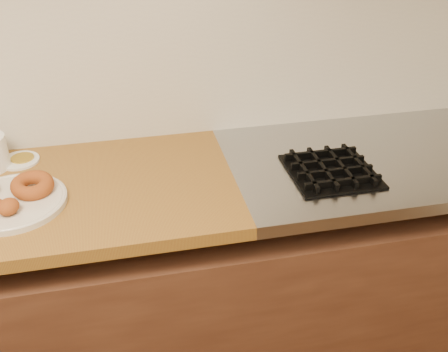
# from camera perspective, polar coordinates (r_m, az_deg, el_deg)

# --- Properties ---
(wall_back) EXTENTS (4.00, 0.02, 2.70)m
(wall_back) POSITION_cam_1_polar(r_m,az_deg,el_deg) (1.73, -18.78, 16.96)
(wall_back) COLOR #C2B497
(wall_back) RESTS_ON ground
(base_cabinet) EXTENTS (3.60, 0.60, 0.77)m
(base_cabinet) POSITION_cam_1_polar(r_m,az_deg,el_deg) (1.92, -14.53, -14.33)
(base_cabinet) COLOR #522F1F
(base_cabinet) RESTS_ON floor
(stovetop) EXTENTS (1.30, 0.62, 0.04)m
(stovetop) POSITION_cam_1_polar(r_m,az_deg,el_deg) (1.88, 20.41, 2.22)
(stovetop) COLOR #9EA0A5
(stovetop) RESTS_ON base_cabinet
(backsplash) EXTENTS (3.60, 0.02, 0.60)m
(backsplash) POSITION_cam_1_polar(r_m,az_deg,el_deg) (1.76, -17.98, 12.16)
(backsplash) COLOR beige
(backsplash) RESTS_ON wall_back
(burner_grates) EXTENTS (0.91, 0.26, 0.03)m
(burner_grates) POSITION_cam_1_polar(r_m,az_deg,el_deg) (1.80, 21.17, 1.81)
(burner_grates) COLOR black
(burner_grates) RESTS_ON stovetop
(donut_plate) EXTENTS (0.30, 0.30, 0.02)m
(donut_plate) POSITION_cam_1_polar(r_m,az_deg,el_deg) (1.58, -22.00, -2.69)
(donut_plate) COLOR beige
(donut_plate) RESTS_ON butcher_block
(ring_donut) EXTENTS (0.16, 0.16, 0.05)m
(ring_donut) POSITION_cam_1_polar(r_m,az_deg,el_deg) (1.58, -20.15, -0.94)
(ring_donut) COLOR #9D4819
(ring_donut) RESTS_ON donut_plate
(tub_lid) EXTENTS (0.16, 0.16, 0.01)m
(tub_lid) POSITION_cam_1_polar(r_m,az_deg,el_deg) (1.80, -21.38, 1.57)
(tub_lid) COLOR silver
(tub_lid) RESTS_ON butcher_block
(brass_jar_lid) EXTENTS (0.09, 0.09, 0.01)m
(brass_jar_lid) POSITION_cam_1_polar(r_m,az_deg,el_deg) (1.80, -21.08, 1.76)
(brass_jar_lid) COLOR #B3902D
(brass_jar_lid) RESTS_ON butcher_block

